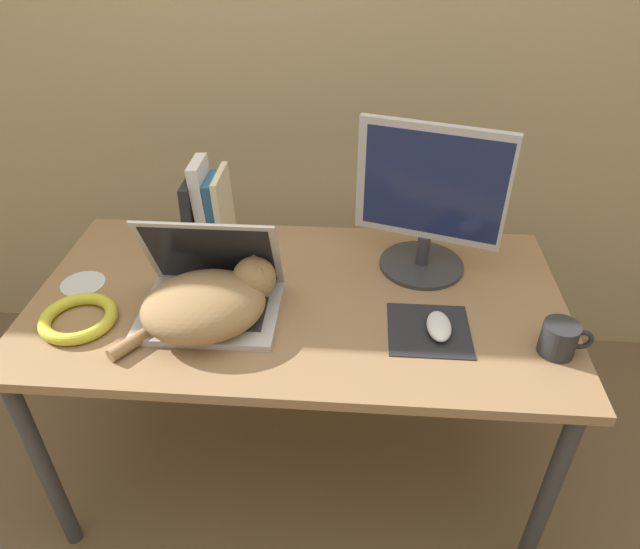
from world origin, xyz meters
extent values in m
cube|color=tan|center=(0.00, 1.09, 1.30)|extent=(8.00, 0.05, 2.60)
cube|color=#93704C|center=(0.00, 0.37, 0.69)|extent=(1.41, 0.74, 0.03)
cylinder|color=#38383D|center=(-0.66, 0.05, 0.34)|extent=(0.04, 0.04, 0.68)
cylinder|color=#38383D|center=(0.66, 0.05, 0.34)|extent=(0.04, 0.04, 0.68)
cylinder|color=#38383D|center=(-0.66, 0.69, 0.34)|extent=(0.04, 0.04, 0.68)
cylinder|color=#38383D|center=(0.66, 0.69, 0.34)|extent=(0.04, 0.04, 0.68)
cube|color=#B7B7BC|center=(-0.22, 0.28, 0.72)|extent=(0.35, 0.27, 0.02)
cube|color=#28282D|center=(-0.22, 0.26, 0.73)|extent=(0.29, 0.14, 0.00)
cube|color=#B7B7BC|center=(-0.22, 0.35, 0.85)|extent=(0.35, 0.12, 0.24)
cube|color=black|center=(-0.22, 0.35, 0.84)|extent=(0.32, 0.10, 0.21)
ellipsoid|color=#99754C|center=(-0.22, 0.23, 0.77)|extent=(0.37, 0.34, 0.13)
sphere|color=#99754C|center=(-0.10, 0.31, 0.80)|extent=(0.11, 0.11, 0.11)
cone|color=#99754C|center=(-0.11, 0.35, 0.84)|extent=(0.04, 0.04, 0.03)
cone|color=#99754C|center=(-0.08, 0.29, 0.84)|extent=(0.04, 0.04, 0.03)
cylinder|color=#99754C|center=(-0.37, 0.14, 0.73)|extent=(0.11, 0.13, 0.03)
cylinder|color=#333338|center=(0.34, 0.53, 0.71)|extent=(0.24, 0.24, 0.01)
cylinder|color=#333338|center=(0.34, 0.53, 0.76)|extent=(0.04, 0.04, 0.09)
cube|color=#B2B2B7|center=(0.34, 0.53, 0.97)|extent=(0.39, 0.13, 0.32)
cube|color=navy|center=(0.34, 0.52, 0.97)|extent=(0.35, 0.11, 0.28)
cube|color=#232328|center=(0.34, 0.25, 0.71)|extent=(0.20, 0.20, 0.00)
ellipsoid|color=silver|center=(0.36, 0.25, 0.73)|extent=(0.06, 0.11, 0.03)
cube|color=#232328|center=(-0.34, 0.64, 0.81)|extent=(0.03, 0.17, 0.20)
cube|color=white|center=(-0.31, 0.64, 0.84)|extent=(0.05, 0.13, 0.26)
cube|color=#285B93|center=(-0.28, 0.64, 0.81)|extent=(0.03, 0.13, 0.21)
cube|color=beige|center=(-0.25, 0.64, 0.82)|extent=(0.03, 0.17, 0.22)
torus|color=gold|center=(-0.54, 0.22, 0.72)|extent=(0.19, 0.19, 0.03)
cylinder|color=#28282D|center=(0.63, 0.20, 0.75)|extent=(0.08, 0.08, 0.08)
torus|color=#28282D|center=(0.68, 0.20, 0.75)|extent=(0.05, 0.01, 0.05)
cylinder|color=silver|center=(-0.60, 0.38, 0.71)|extent=(0.12, 0.12, 0.00)
camera|label=1|loc=(0.15, -0.84, 1.64)|focal=32.00mm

